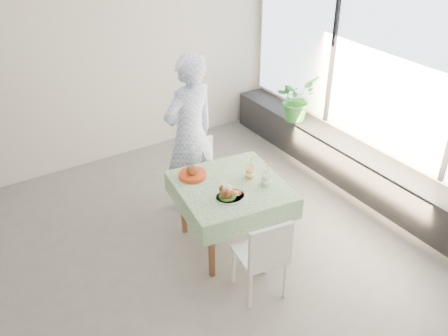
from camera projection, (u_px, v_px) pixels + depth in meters
floor at (160, 274)px, 4.94m from camera, size 6.00×6.00×0.00m
wall_back at (59, 66)px, 6.02m from camera, size 6.00×0.02×2.80m
wall_right at (391, 80)px, 5.61m from camera, size 0.02×5.00×2.80m
window_pane at (393, 59)px, 5.47m from camera, size 0.01×4.80×2.18m
window_ledge at (364, 172)px, 6.11m from camera, size 0.40×4.80×0.50m
cafe_table at (231, 208)px, 5.11m from camera, size 1.18×1.18×0.74m
chair_far at (208, 185)px, 5.87m from camera, size 0.41×0.41×0.79m
chair_near at (260, 269)px, 4.60m from camera, size 0.47×0.47×0.88m
diner at (190, 135)px, 5.49m from camera, size 0.75×0.57×1.86m
main_dish at (229, 194)px, 4.74m from camera, size 0.30×0.30×0.15m
juice_cup_orange at (250, 172)px, 5.05m from camera, size 0.10×0.10×0.28m
juice_cup_lemonade at (266, 179)px, 4.93m from camera, size 0.10×0.10×0.28m
second_dish at (193, 174)px, 5.07m from camera, size 0.29×0.29×0.14m
potted_plant at (296, 99)px, 6.68m from camera, size 0.67×0.62×0.60m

